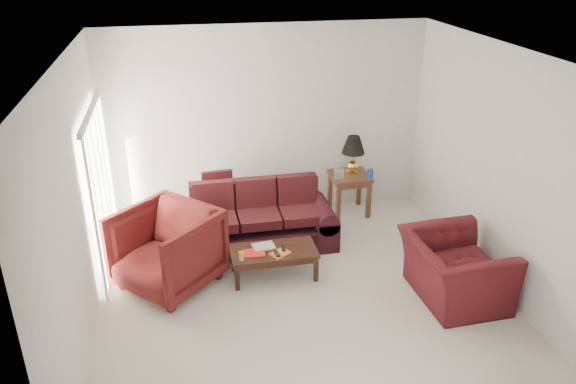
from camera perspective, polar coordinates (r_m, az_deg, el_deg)
The scene contains 19 objects.
floor at distance 7.22m, azimuth 1.37°, elevation -10.38°, with size 5.00×5.00×0.00m, color silver.
blinds at distance 7.77m, azimuth -18.47°, elevation 0.07°, with size 0.10×2.00×2.16m, color silver.
sofa at distance 8.07m, azimuth -3.06°, elevation -2.63°, with size 2.21×0.95×0.90m, color black, non-canonical shape.
throw_pillow at distance 8.46m, azimuth -7.16°, elevation 0.62°, with size 0.46×0.13×0.46m, color black.
end_table at distance 9.15m, azimuth 6.22°, elevation -0.15°, with size 0.61×0.61×0.67m, color #482A18, non-canonical shape.
table_lamp at distance 8.97m, azimuth 6.62°, elevation 3.77°, with size 0.37×0.37×0.62m, color gold, non-canonical shape.
clock at distance 8.83m, azimuth 5.19°, elevation 1.87°, with size 0.15×0.05×0.15m, color silver.
blue_canister at distance 8.88m, azimuth 8.35°, elevation 1.83°, with size 0.09×0.09×0.15m, color navy.
picture_frame at distance 9.11m, azimuth 4.90°, elevation 2.58°, with size 0.12×0.02×0.15m, color white.
floor_lamp at distance 8.57m, azimuth -14.98°, elevation 0.54°, with size 0.25×0.25×1.53m, color white, non-canonical shape.
armchair_left at distance 7.30m, azimuth -12.24°, elevation -5.72°, with size 1.11×1.15×1.04m, color #481110.
armchair_right at distance 7.25m, azimuth 16.57°, elevation -7.56°, with size 1.23×1.08×0.80m, color #3F0E12.
coffee_table at distance 7.48m, azimuth -1.45°, elevation -7.20°, with size 1.13×0.56×0.39m, color black, non-canonical shape.
magazine_red at distance 7.31m, azimuth -3.47°, elevation -6.20°, with size 0.28×0.21×0.02m, color red.
magazine_white at distance 7.45m, azimuth -2.50°, elevation -5.53°, with size 0.29×0.21×0.02m, color silver.
magazine_orange at distance 7.29m, azimuth -0.85°, elevation -6.25°, with size 0.25×0.19×0.01m, color orange.
remote_a at distance 7.25m, azimuth -1.16°, elevation -6.23°, with size 0.05×0.17×0.02m, color black.
remote_b at distance 7.36m, azimuth -0.51°, elevation -5.72°, with size 0.05×0.15×0.02m, color black.
yellow_glass at distance 7.15m, azimuth -4.76°, elevation -6.50°, with size 0.07×0.07×0.12m, color gold.
Camera 1 is at (-1.35, -5.76, 4.13)m, focal length 35.00 mm.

